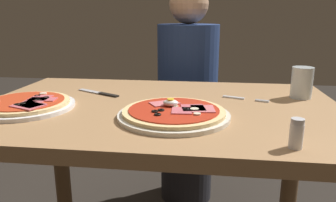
{
  "coord_description": "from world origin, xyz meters",
  "views": [
    {
      "loc": [
        0.16,
        -0.99,
        1.03
      ],
      "look_at": [
        0.04,
        -0.06,
        0.78
      ],
      "focal_mm": 34.67,
      "sensor_mm": 36.0,
      "label": 1
    }
  ],
  "objects_px": {
    "pizza_foreground": "(174,113)",
    "fork": "(242,98)",
    "dining_table": "(159,141)",
    "knife": "(101,93)",
    "pizza_across_left": "(25,104)",
    "water_glass_near": "(302,85)",
    "diner_person": "(187,103)",
    "salt_shaker": "(296,134)"
  },
  "relations": [
    {
      "from": "pizza_foreground",
      "to": "diner_person",
      "type": "height_order",
      "value": "diner_person"
    },
    {
      "from": "salt_shaker",
      "to": "water_glass_near",
      "type": "bearing_deg",
      "value": 74.56
    },
    {
      "from": "water_glass_near",
      "to": "salt_shaker",
      "type": "relative_size",
      "value": 1.6
    },
    {
      "from": "water_glass_near",
      "to": "fork",
      "type": "xyz_separation_m",
      "value": [
        -0.2,
        -0.05,
        -0.04
      ]
    },
    {
      "from": "diner_person",
      "to": "water_glass_near",
      "type": "bearing_deg",
      "value": 127.56
    },
    {
      "from": "pizza_across_left",
      "to": "pizza_foreground",
      "type": "bearing_deg",
      "value": -4.1
    },
    {
      "from": "pizza_across_left",
      "to": "salt_shaker",
      "type": "xyz_separation_m",
      "value": [
        0.75,
        -0.21,
        0.02
      ]
    },
    {
      "from": "pizza_foreground",
      "to": "pizza_across_left",
      "type": "bearing_deg",
      "value": 175.9
    },
    {
      "from": "pizza_across_left",
      "to": "water_glass_near",
      "type": "bearing_deg",
      "value": 15.59
    },
    {
      "from": "knife",
      "to": "pizza_foreground",
      "type": "bearing_deg",
      "value": -39.27
    },
    {
      "from": "pizza_across_left",
      "to": "fork",
      "type": "height_order",
      "value": "pizza_across_left"
    },
    {
      "from": "pizza_foreground",
      "to": "pizza_across_left",
      "type": "distance_m",
      "value": 0.47
    },
    {
      "from": "knife",
      "to": "diner_person",
      "type": "relative_size",
      "value": 0.15
    },
    {
      "from": "dining_table",
      "to": "knife",
      "type": "height_order",
      "value": "knife"
    },
    {
      "from": "dining_table",
      "to": "pizza_foreground",
      "type": "relative_size",
      "value": 3.65
    },
    {
      "from": "fork",
      "to": "diner_person",
      "type": "relative_size",
      "value": 0.13
    },
    {
      "from": "pizza_foreground",
      "to": "pizza_across_left",
      "type": "relative_size",
      "value": 1.06
    },
    {
      "from": "knife",
      "to": "pizza_across_left",
      "type": "bearing_deg",
      "value": -129.32
    },
    {
      "from": "water_glass_near",
      "to": "fork",
      "type": "bearing_deg",
      "value": -167.38
    },
    {
      "from": "salt_shaker",
      "to": "fork",
      "type": "bearing_deg",
      "value": 100.58
    },
    {
      "from": "dining_table",
      "to": "pizza_across_left",
      "type": "xyz_separation_m",
      "value": [
        -0.4,
        -0.1,
        0.14
      ]
    },
    {
      "from": "pizza_across_left",
      "to": "fork",
      "type": "distance_m",
      "value": 0.7
    },
    {
      "from": "fork",
      "to": "diner_person",
      "type": "height_order",
      "value": "diner_person"
    },
    {
      "from": "pizza_foreground",
      "to": "diner_person",
      "type": "relative_size",
      "value": 0.27
    },
    {
      "from": "salt_shaker",
      "to": "knife",
      "type": "bearing_deg",
      "value": 143.94
    },
    {
      "from": "dining_table",
      "to": "diner_person",
      "type": "relative_size",
      "value": 0.98
    },
    {
      "from": "water_glass_near",
      "to": "pizza_across_left",
      "type": "bearing_deg",
      "value": -164.41
    },
    {
      "from": "pizza_foreground",
      "to": "fork",
      "type": "height_order",
      "value": "pizza_foreground"
    },
    {
      "from": "salt_shaker",
      "to": "diner_person",
      "type": "bearing_deg",
      "value": 106.61
    },
    {
      "from": "dining_table",
      "to": "knife",
      "type": "xyz_separation_m",
      "value": [
        -0.23,
        0.11,
        0.13
      ]
    },
    {
      "from": "water_glass_near",
      "to": "knife",
      "type": "bearing_deg",
      "value": -177.03
    },
    {
      "from": "pizza_foreground",
      "to": "pizza_across_left",
      "type": "height_order",
      "value": "pizza_foreground"
    },
    {
      "from": "salt_shaker",
      "to": "diner_person",
      "type": "height_order",
      "value": "diner_person"
    },
    {
      "from": "pizza_across_left",
      "to": "salt_shaker",
      "type": "distance_m",
      "value": 0.78
    },
    {
      "from": "pizza_foreground",
      "to": "water_glass_near",
      "type": "xyz_separation_m",
      "value": [
        0.41,
        0.28,
        0.03
      ]
    },
    {
      "from": "dining_table",
      "to": "knife",
      "type": "bearing_deg",
      "value": 154.24
    },
    {
      "from": "dining_table",
      "to": "pizza_across_left",
      "type": "distance_m",
      "value": 0.44
    },
    {
      "from": "pizza_across_left",
      "to": "dining_table",
      "type": "bearing_deg",
      "value": 13.36
    },
    {
      "from": "salt_shaker",
      "to": "dining_table",
      "type": "bearing_deg",
      "value": 138.23
    },
    {
      "from": "water_glass_near",
      "to": "salt_shaker",
      "type": "xyz_separation_m",
      "value": [
        -0.13,
        -0.46,
        -0.01
      ]
    },
    {
      "from": "dining_table",
      "to": "pizza_foreground",
      "type": "height_order",
      "value": "pizza_foreground"
    },
    {
      "from": "fork",
      "to": "knife",
      "type": "relative_size",
      "value": 0.85
    }
  ]
}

